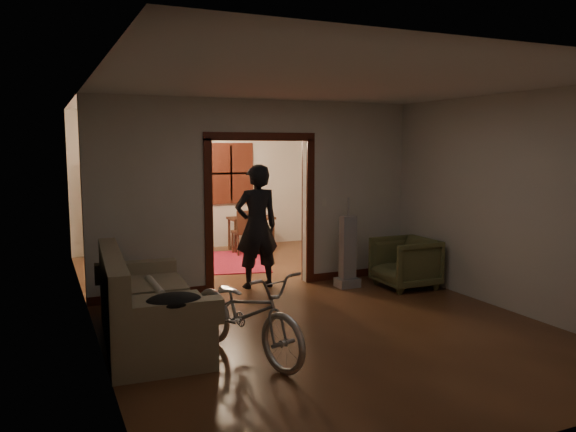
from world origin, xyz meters
TOP-DOWN VIEW (x-y plane):
  - floor at (0.00, 0.00)m, footprint 5.00×8.50m
  - ceiling at (0.00, 0.00)m, footprint 5.00×8.50m
  - wall_back at (0.00, 4.25)m, footprint 5.00×0.02m
  - wall_left at (-2.50, 0.00)m, footprint 0.02×8.50m
  - wall_right at (2.50, 0.00)m, footprint 0.02×8.50m
  - partition_wall at (0.00, 0.75)m, footprint 5.00×0.14m
  - door_casing at (0.00, 0.75)m, footprint 1.74×0.20m
  - far_window at (0.70, 4.21)m, footprint 0.98×0.06m
  - chandelier at (0.00, 2.50)m, footprint 0.24×0.24m
  - light_switch at (1.05, 0.68)m, footprint 0.08×0.01m
  - sofa at (-1.95, -1.01)m, footprint 1.11×2.23m
  - rolled_paper at (-1.85, -0.71)m, footprint 0.10×0.79m
  - jacket at (-1.90, -1.92)m, footprint 0.53×0.40m
  - bicycle at (-1.17, -1.88)m, footprint 1.12×1.85m
  - armchair at (1.98, -0.20)m, footprint 0.84×0.82m
  - vacuum at (1.20, 0.18)m, footprint 0.35×0.29m
  - person at (-0.06, 0.72)m, footprint 0.69×0.47m
  - oriental_rug at (0.00, 2.68)m, footprint 1.96×2.33m
  - locker at (-1.27, 4.03)m, footprint 0.99×0.60m
  - globe at (-1.27, 4.03)m, footprint 0.29×0.29m
  - desk at (0.92, 3.61)m, footprint 0.97×0.63m
  - desk_chair at (0.62, 3.25)m, footprint 0.44×0.44m

SIDE VIEW (x-z plane):
  - floor at x=0.00m, z-range -0.01..0.01m
  - oriental_rug at x=0.00m, z-range 0.00..0.02m
  - desk at x=0.92m, z-range 0.00..0.67m
  - armchair at x=1.98m, z-range 0.00..0.76m
  - desk_chair at x=0.62m, z-range 0.00..0.88m
  - bicycle at x=-1.17m, z-range 0.00..0.92m
  - sofa at x=-1.95m, z-range 0.00..1.00m
  - rolled_paper at x=-1.85m, z-range 0.48..0.58m
  - vacuum at x=1.20m, z-range 0.00..1.09m
  - jacket at x=-1.90m, z-range 0.60..0.76m
  - person at x=-0.06m, z-range 0.00..1.86m
  - locker at x=-1.27m, z-range 0.00..1.90m
  - door_casing at x=0.00m, z-range -0.06..2.26m
  - light_switch at x=1.05m, z-range 1.19..1.31m
  - wall_back at x=0.00m, z-range 0.00..2.80m
  - wall_left at x=-2.50m, z-range 0.00..2.80m
  - wall_right at x=2.50m, z-range 0.00..2.80m
  - partition_wall at x=0.00m, z-range 0.00..2.80m
  - far_window at x=0.70m, z-range 0.91..2.19m
  - globe at x=-1.27m, z-range 1.80..2.08m
  - chandelier at x=0.00m, z-range 2.23..2.47m
  - ceiling at x=0.00m, z-range 2.79..2.80m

